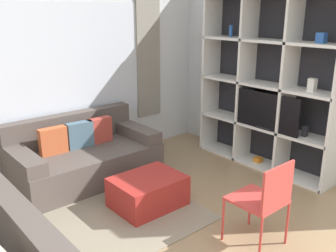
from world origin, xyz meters
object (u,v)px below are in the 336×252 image
object	(u,v)px
shelving_unit	(268,86)
ottoman	(148,192)
couch_main	(83,157)
folding_chair	(265,197)

from	to	relation	value
shelving_unit	ottoman	world-z (taller)	shelving_unit
couch_main	ottoman	distance (m)	1.17
shelving_unit	couch_main	xyz separation A→B (m)	(-2.20, 1.26, -0.86)
ottoman	folding_chair	size ratio (longest dim) A/B	0.89
ottoman	folding_chair	world-z (taller)	folding_chair
shelving_unit	folding_chair	xyz separation A→B (m)	(-1.65, -1.19, -0.64)
shelving_unit	couch_main	world-z (taller)	shelving_unit
couch_main	folding_chair	size ratio (longest dim) A/B	2.13
shelving_unit	folding_chair	size ratio (longest dim) A/B	2.71
folding_chair	couch_main	bearing A→B (deg)	-77.33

